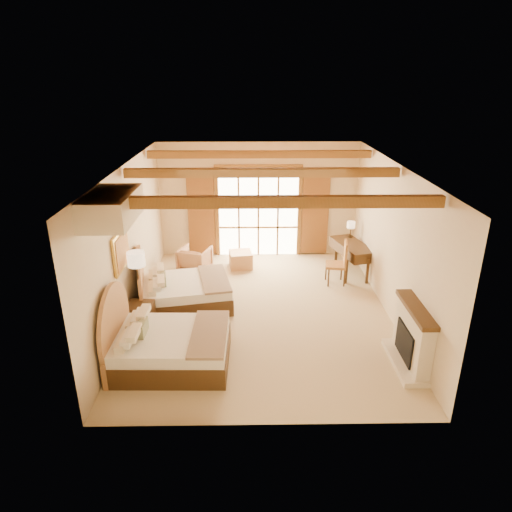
{
  "coord_description": "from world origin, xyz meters",
  "views": [
    {
      "loc": [
        -0.26,
        -8.89,
        4.87
      ],
      "look_at": [
        -0.12,
        0.2,
        1.24
      ],
      "focal_mm": 32.0,
      "sensor_mm": 36.0,
      "label": 1
    }
  ],
  "objects_px": {
    "bed_near": "(162,344)",
    "armchair": "(195,260)",
    "bed_far": "(178,290)",
    "desk": "(351,257)",
    "nightstand": "(141,318)"
  },
  "relations": [
    {
      "from": "bed_near",
      "to": "armchair",
      "type": "relative_size",
      "value": 2.73
    },
    {
      "from": "nightstand",
      "to": "bed_far",
      "type": "bearing_deg",
      "value": 65.68
    },
    {
      "from": "bed_near",
      "to": "armchair",
      "type": "xyz_separation_m",
      "value": [
        0.13,
        4.1,
        -0.06
      ]
    },
    {
      "from": "bed_near",
      "to": "nightstand",
      "type": "relative_size",
      "value": 3.44
    },
    {
      "from": "bed_far",
      "to": "desk",
      "type": "xyz_separation_m",
      "value": [
        4.26,
        1.8,
        0.03
      ]
    },
    {
      "from": "armchair",
      "to": "desk",
      "type": "relative_size",
      "value": 0.48
    },
    {
      "from": "armchair",
      "to": "bed_far",
      "type": "bearing_deg",
      "value": 103.21
    },
    {
      "from": "bed_near",
      "to": "bed_far",
      "type": "bearing_deg",
      "value": 91.84
    },
    {
      "from": "bed_near",
      "to": "bed_far",
      "type": "relative_size",
      "value": 0.93
    },
    {
      "from": "bed_far",
      "to": "armchair",
      "type": "relative_size",
      "value": 2.95
    },
    {
      "from": "desk",
      "to": "bed_near",
      "type": "bearing_deg",
      "value": -152.12
    },
    {
      "from": "bed_far",
      "to": "desk",
      "type": "relative_size",
      "value": 1.4
    },
    {
      "from": "nightstand",
      "to": "armchair",
      "type": "xyz_separation_m",
      "value": [
        0.78,
        2.95,
        0.04
      ]
    },
    {
      "from": "bed_far",
      "to": "nightstand",
      "type": "xyz_separation_m",
      "value": [
        -0.62,
        -1.09,
        -0.09
      ]
    },
    {
      "from": "bed_far",
      "to": "desk",
      "type": "height_order",
      "value": "bed_far"
    }
  ]
}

